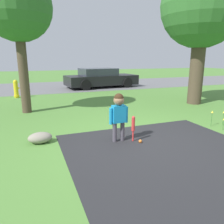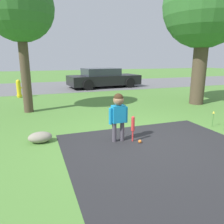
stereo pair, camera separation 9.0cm
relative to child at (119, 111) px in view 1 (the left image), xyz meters
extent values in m
plane|color=#518438|center=(0.58, -0.16, -0.69)|extent=(60.00, 60.00, 0.00)
cube|color=slate|center=(0.58, 10.25, -0.69)|extent=(40.00, 6.00, 0.01)
cylinder|color=#4C4751|center=(-0.09, 0.00, -0.47)|extent=(0.09, 0.09, 0.43)
cylinder|color=#4C4751|center=(0.09, 0.00, -0.47)|extent=(0.09, 0.09, 0.43)
cube|color=#198CC6|center=(0.00, 0.00, -0.07)|extent=(0.29, 0.17, 0.37)
cylinder|color=#198CC6|center=(-0.18, 0.00, -0.10)|extent=(0.07, 0.07, 0.35)
cylinder|color=#198CC6|center=(0.18, 0.00, -0.10)|extent=(0.07, 0.07, 0.35)
sphere|color=#997051|center=(0.00, 0.00, 0.23)|extent=(0.23, 0.23, 0.23)
sphere|color=#382314|center=(0.00, 0.00, 0.27)|extent=(0.21, 0.21, 0.21)
sphere|color=red|center=(0.29, -0.12, -0.67)|extent=(0.04, 0.04, 0.04)
cylinder|color=red|center=(0.29, -0.12, -0.57)|extent=(0.03, 0.03, 0.24)
cylinder|color=red|center=(0.29, -0.12, -0.30)|extent=(0.07, 0.07, 0.30)
sphere|color=red|center=(0.29, -0.12, -0.15)|extent=(0.07, 0.07, 0.07)
sphere|color=orange|center=(0.40, -0.27, -0.65)|extent=(0.07, 0.07, 0.07)
cylinder|color=yellow|center=(-2.30, 6.71, -0.32)|extent=(0.20, 0.20, 0.74)
sphere|color=yellow|center=(-2.30, 6.71, 0.05)|extent=(0.19, 0.19, 0.19)
cylinder|color=yellow|center=(-2.30, 6.71, -0.60)|extent=(0.24, 0.24, 0.06)
cylinder|color=yellow|center=(-2.19, 6.71, -0.25)|extent=(0.09, 0.07, 0.07)
cube|color=black|center=(2.56, 8.92, -0.23)|extent=(4.53, 2.18, 0.58)
cube|color=#2D333D|center=(2.34, 8.90, 0.27)|extent=(2.24, 1.77, 0.43)
cylinder|color=black|center=(3.84, 9.95, -0.38)|extent=(0.63, 0.23, 0.61)
cylinder|color=black|center=(4.00, 8.12, -0.38)|extent=(0.63, 0.23, 0.61)
cylinder|color=black|center=(1.13, 9.71, -0.38)|extent=(0.63, 0.23, 0.61)
cylinder|color=black|center=(1.29, 7.89, -0.38)|extent=(0.63, 0.23, 0.61)
cylinder|color=#4C3D2D|center=(4.44, 2.73, 0.72)|extent=(0.54, 0.54, 2.82)
sphere|color=#336B2D|center=(4.44, 2.73, 2.97)|extent=(3.05, 3.05, 3.05)
cylinder|color=#4C3D2D|center=(-1.87, 3.56, 0.68)|extent=(0.30, 0.30, 2.74)
sphere|color=#336B2D|center=(-1.87, 3.56, 2.63)|extent=(2.12, 2.12, 2.12)
cylinder|color=#38702D|center=(2.78, -0.26, -0.56)|extent=(0.01, 0.01, 0.26)
cone|color=yellow|center=(2.78, -0.26, -0.40)|extent=(0.06, 0.06, 0.06)
cylinder|color=#38702D|center=(2.75, 0.11, -0.51)|extent=(0.01, 0.01, 0.37)
cone|color=yellow|center=(2.75, 0.11, -0.29)|extent=(0.06, 0.06, 0.06)
cylinder|color=#38702D|center=(3.11, 0.07, -0.52)|extent=(0.01, 0.01, 0.34)
cone|color=yellow|center=(3.11, 0.07, -0.32)|extent=(0.06, 0.06, 0.06)
ellipsoid|color=gray|center=(-1.62, 0.51, -0.57)|extent=(0.50, 0.35, 0.23)
camera|label=1|loc=(-1.76, -4.18, 1.09)|focal=35.00mm
camera|label=2|loc=(-1.67, -4.21, 1.09)|focal=35.00mm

